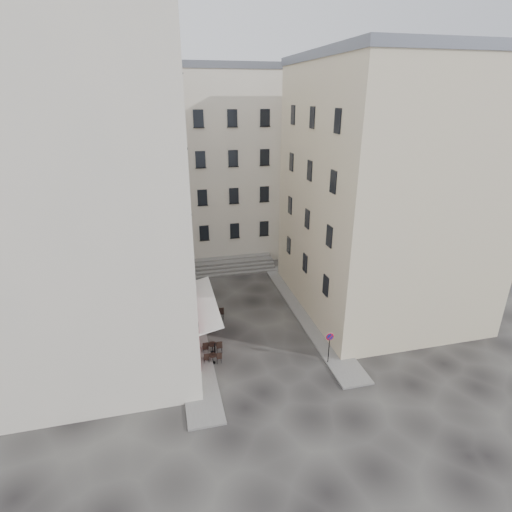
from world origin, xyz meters
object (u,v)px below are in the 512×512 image
object	(u,v)px
bistro_table_a	(213,358)
no_parking_sign	(329,342)
bistro_table_b	(212,347)
pedestrian	(215,315)

from	to	relation	value
bistro_table_a	no_parking_sign	bearing A→B (deg)	-14.08
bistro_table_b	pedestrian	bearing A→B (deg)	78.80
bistro_table_b	pedestrian	distance (m)	3.30
bistro_table_b	pedestrian	xyz separation A→B (m)	(0.63, 3.21, 0.47)
pedestrian	no_parking_sign	bearing A→B (deg)	99.17
no_parking_sign	bistro_table_a	world-z (taller)	no_parking_sign
no_parking_sign	bistro_table_a	size ratio (longest dim) A/B	2.00
no_parking_sign	bistro_table_b	bearing A→B (deg)	157.53
bistro_table_b	pedestrian	size ratio (longest dim) A/B	0.68
no_parking_sign	bistro_table_a	bearing A→B (deg)	165.78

